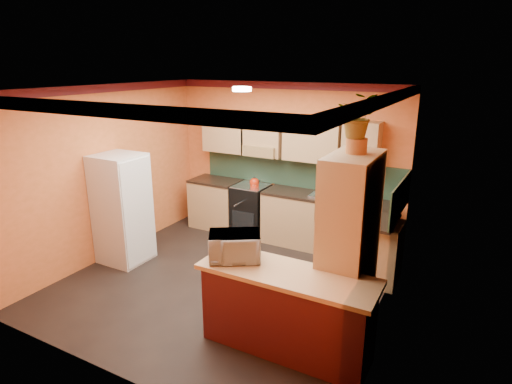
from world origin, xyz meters
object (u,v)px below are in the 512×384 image
base_cabinets_back (282,216)px  stove (251,210)px  fridge (122,209)px  breakfast_bar (286,313)px  pantry (348,247)px  microwave (234,246)px

base_cabinets_back → stove: (-0.62, -0.00, 0.02)m
fridge → breakfast_bar: size_ratio=0.94×
fridge → breakfast_bar: (3.15, -0.81, -0.41)m
fridge → pantry: bearing=-2.7°
microwave → base_cabinets_back: bearing=72.0°
fridge → stove: bearing=57.3°
stove → fridge: fridge is taller
base_cabinets_back → fridge: 2.67m
microwave → pantry: bearing=-1.4°
fridge → microwave: fridge is taller
pantry → microwave: size_ratio=3.81×
pantry → microwave: 1.26m
stove → pantry: (2.39, -2.07, 0.59)m
base_cabinets_back → pantry: 2.78m
fridge → breakfast_bar: fridge is taller
base_cabinets_back → breakfast_bar: size_ratio=2.03×
stove → microwave: 3.07m
stove → breakfast_bar: size_ratio=0.51×
pantry → stove: bearing=139.1°
base_cabinets_back → pantry: pantry is taller
base_cabinets_back → stove: size_ratio=4.01×
fridge → pantry: 3.61m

